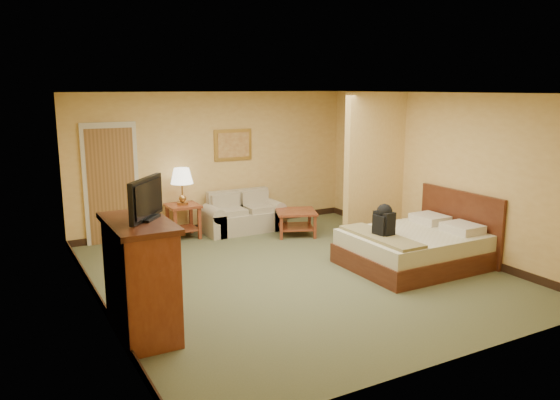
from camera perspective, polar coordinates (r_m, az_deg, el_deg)
floor at (r=8.08m, az=1.55°, el=-7.67°), size 6.00×6.00×0.00m
ceiling at (r=7.62m, az=1.66°, el=11.11°), size 6.00×6.00×0.00m
back_wall at (r=10.41m, az=-6.78°, el=4.01°), size 5.50×0.02×2.60m
left_wall at (r=6.81m, az=-18.81°, el=-0.61°), size 0.02×6.00×2.60m
right_wall at (r=9.42m, az=16.22°, el=2.82°), size 0.02×6.00×2.60m
partition at (r=9.70m, az=9.85°, el=3.36°), size 1.20×0.15×2.60m
door at (r=9.87m, az=-17.21°, el=1.57°), size 0.94×0.16×2.10m
baseboard at (r=10.64m, az=-6.60°, el=-2.63°), size 5.50×0.02×0.12m
loveseat at (r=10.36m, az=-3.87°, el=-1.90°), size 1.50×0.70×0.76m
side_table at (r=9.98m, az=-10.08°, el=-1.64°), size 0.56×0.56×0.62m
table_lamp at (r=9.85m, az=-10.23°, el=2.39°), size 0.40×0.40×0.66m
coffee_table at (r=10.04m, az=1.67°, el=-1.84°), size 0.93×0.93×0.46m
wall_picture at (r=10.49m, az=-4.91°, el=5.76°), size 0.77×0.04×0.60m
dresser at (r=6.17m, az=-14.34°, el=-7.86°), size 0.64×1.21×1.29m
tv at (r=5.97m, az=-13.83°, el=-0.00°), size 0.51×0.60×0.45m
bed at (r=8.60m, az=14.07°, el=-4.75°), size 1.97×1.67×1.08m
backpack at (r=8.09m, az=10.83°, el=-2.02°), size 0.23×0.31×0.49m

